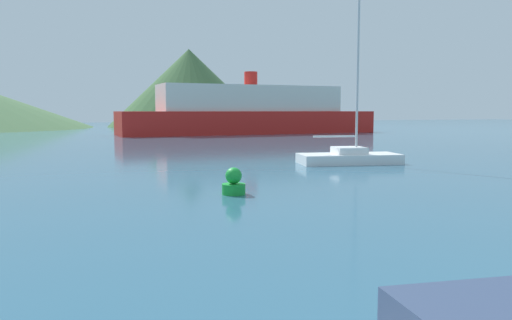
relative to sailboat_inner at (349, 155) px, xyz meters
The scene contains 4 objects.
sailboat_inner is the anchor object (origin of this frame).
ferry_distant 33.84m from the sailboat_inner, 78.03° to the left, with size 30.66×7.32×7.18m.
buoy_marker 10.88m from the sailboat_inner, 141.24° to the right, with size 0.76×0.76×0.87m.
hill_central 63.51m from the sailboat_inner, 83.80° to the left, with size 27.52×27.52×13.17m.
Camera 1 is at (-5.97, 0.02, 2.69)m, focal length 35.00 mm.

